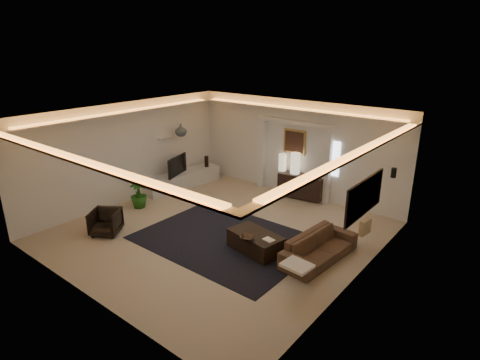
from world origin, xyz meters
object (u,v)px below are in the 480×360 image
Objects in this scene: coffee_table at (256,243)px; armchair at (106,222)px; console at (301,186)px; sofa at (319,247)px.

coffee_table is 1.82× the size of armchair.
sofa is (2.15, -2.87, -0.11)m from console.
sofa is at bearing 33.98° from coffee_table.
console is 3.59m from sofa.
console is 0.70× the size of sofa.
console is 5.65m from armchair.
coffee_table is (-1.29, -0.57, -0.08)m from sofa.
sofa is 1.41m from coffee_table.
console is at bearing 41.88° from sofa.
armchair reaches higher than sofa.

